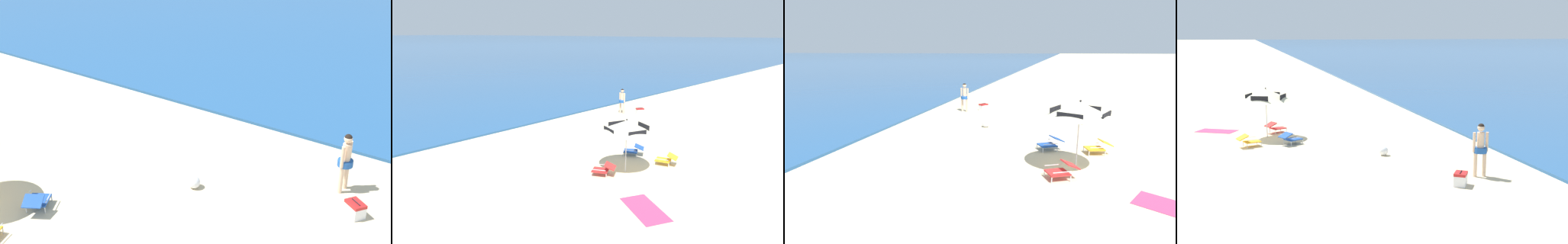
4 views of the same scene
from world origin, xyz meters
TOP-DOWN VIEW (x-y plane):
  - ground_plane at (0.00, 0.00)m, footprint 800.00×800.00m
  - beach_umbrella_striped_main at (-2.88, 2.65)m, footprint 2.32×2.30m
  - lounge_chair_under_umbrella at (-1.14, 1.85)m, footprint 0.78×1.00m
  - lounge_chair_beside_umbrella at (-1.15, 3.50)m, footprint 0.90×1.01m
  - lounge_chair_facing_sea at (-3.71, 3.05)m, footprint 0.88×1.02m
  - person_standing_near_shore at (4.91, 8.81)m, footprint 0.41×0.50m
  - cooler_box at (5.63, 7.84)m, footprint 0.61×0.57m
  - beach_ball at (1.54, 6.64)m, footprint 0.35×0.35m
  - beach_towel at (-4.78, 0.45)m, footprint 1.63×2.01m

SIDE VIEW (x-z plane):
  - ground_plane at x=0.00m, z-range 0.00..0.00m
  - beach_towel at x=-4.78m, z-range 0.00..0.01m
  - beach_ball at x=1.54m, z-range 0.00..0.35m
  - cooler_box at x=5.63m, z-range -0.01..0.42m
  - lounge_chair_under_umbrella at x=-1.14m, z-range 0.02..0.53m
  - lounge_chair_facing_sea at x=-3.71m, z-range 0.02..0.53m
  - lounge_chair_beside_umbrella at x=-1.15m, z-range 0.02..0.53m
  - person_standing_near_shore at x=4.91m, z-range 0.13..1.83m
  - beach_umbrella_striped_main at x=-2.88m, z-range 0.78..2.94m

